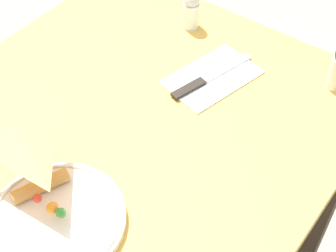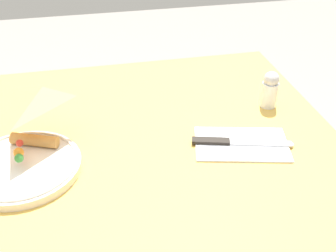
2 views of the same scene
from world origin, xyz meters
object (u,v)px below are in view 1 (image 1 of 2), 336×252
dining_table (94,194)px  napkin_folded (212,77)px  plate_pizza (56,218)px  salt_shaker (191,10)px  butter_knife (208,78)px

dining_table → napkin_folded: bearing=-10.8°
plate_pizza → salt_shaker: 0.57m
napkin_folded → salt_shaker: bearing=49.5°
butter_knife → napkin_folded: bearing=0.0°
dining_table → plate_pizza: (-0.13, -0.05, 0.12)m
plate_pizza → salt_shaker: size_ratio=2.50×
dining_table → salt_shaker: salt_shaker is taller
dining_table → butter_knife: size_ratio=5.15×
dining_table → butter_knife: (0.30, -0.06, 0.12)m
dining_table → salt_shaker: 0.47m
napkin_folded → plate_pizza: bearing=178.7°
plate_pizza → napkin_folded: size_ratio=1.05×
plate_pizza → napkin_folded: bearing=-1.3°
plate_pizza → butter_knife: (0.43, -0.01, -0.01)m
dining_table → salt_shaker: (0.43, 0.08, 0.15)m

